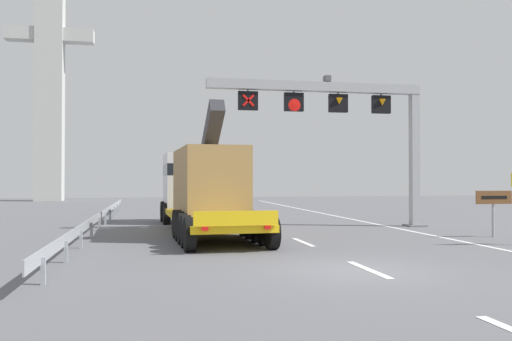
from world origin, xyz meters
name	(u,v)px	position (x,y,z in m)	size (l,w,h in m)	color
ground	(355,270)	(0.00, 0.00, 0.00)	(112.00, 112.00, 0.00)	#5B5B60
lane_markings	(225,210)	(0.38, 27.18, 0.01)	(0.20, 68.95, 0.01)	silver
edge_line_right	(383,226)	(6.20, 12.00, 0.01)	(0.20, 63.00, 0.01)	silver
overhead_lane_gantry	(346,111)	(4.06, 11.45, 5.54)	(10.66, 0.90, 7.21)	#9EA0A5
heavy_haul_truck_yellow	(200,186)	(-2.87, 11.65, 1.99)	(3.63, 14.16, 5.30)	yellow
tourist_info_sign_brown	(494,202)	(8.30, 6.30, 1.40)	(1.56, 0.15, 1.84)	#9EA0A5
guardrail_left	(101,216)	(-7.39, 13.65, 0.56)	(0.13, 31.30, 0.76)	#999EA3
bridge_pylon_distant	(50,64)	(-15.78, 47.13, 14.62)	(9.00, 2.00, 28.47)	#B7B7B2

